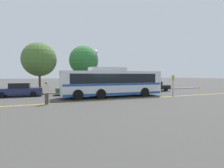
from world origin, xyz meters
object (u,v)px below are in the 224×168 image
object	(u,v)px
parked_car_0	(19,90)
pedestrian_0	(47,91)
parked_car_1	(75,89)
parked_car_3	(154,86)
bus_stop_sign	(173,82)
street_lamp	(96,60)
tree_1	(84,60)
tree_0	(39,59)
transit_bus	(112,82)
parked_car_2	(114,87)

from	to	relation	value
parked_car_0	pedestrian_0	distance (m)	7.09
parked_car_1	parked_car_3	bearing A→B (deg)	91.97
bus_stop_sign	pedestrian_0	bearing A→B (deg)	-83.06
street_lamp	tree_1	world-z (taller)	tree_1
parked_car_0	tree_0	bearing A→B (deg)	-28.35
transit_bus	parked_car_0	bearing A→B (deg)	-111.72
parked_car_2	tree_0	size ratio (longest dim) A/B	0.62
transit_bus	tree_1	size ratio (longest dim) A/B	1.58
bus_stop_sign	transit_bus	bearing A→B (deg)	-98.06
tree_1	parked_car_0	bearing A→B (deg)	-145.18
parked_car_3	parked_car_1	bearing A→B (deg)	-90.72
transit_bus	parked_car_0	world-z (taller)	transit_bus
transit_bus	street_lamp	world-z (taller)	street_lamp
parked_car_1	parked_car_0	bearing A→B (deg)	-89.87
transit_bus	parked_car_3	xyz separation A→B (m)	(8.20, 3.68, -0.88)
transit_bus	tree_0	distance (m)	10.84
parked_car_0	tree_1	distance (m)	11.29
bus_stop_sign	tree_1	size ratio (longest dim) A/B	0.34
bus_stop_sign	parked_car_0	bearing A→B (deg)	-106.01
tree_1	parked_car_3	bearing A→B (deg)	-36.33
parked_car_2	pedestrian_0	xyz separation A→B (m)	(-8.65, -6.38, 0.32)
parked_car_1	tree_1	bearing A→B (deg)	160.21
transit_bus	pedestrian_0	bearing A→B (deg)	-67.68
transit_bus	bus_stop_sign	size ratio (longest dim) A/B	4.72
tree_0	parked_car_1	bearing A→B (deg)	-43.65
parked_car_2	tree_0	bearing A→B (deg)	-111.02
bus_stop_sign	parked_car_1	bearing A→B (deg)	-113.99
bus_stop_sign	tree_0	world-z (taller)	tree_0
bus_stop_sign	tree_1	bearing A→B (deg)	-143.43
parked_car_3	pedestrian_0	size ratio (longest dim) A/B	2.41
parked_car_3	pedestrian_0	distance (m)	16.13
parked_car_2	street_lamp	world-z (taller)	street_lamp
transit_bus	tree_0	xyz separation A→B (m)	(-7.20, 7.60, 2.81)
bus_stop_sign	street_lamp	distance (m)	10.80
parked_car_2	tree_0	world-z (taller)	tree_0
tree_0	tree_1	distance (m)	7.06
parked_car_1	parked_car_2	xyz separation A→B (m)	(5.20, 0.07, 0.04)
transit_bus	parked_car_1	size ratio (longest dim) A/B	2.40
transit_bus	bus_stop_sign	xyz separation A→B (m)	(7.22, -1.31, -0.10)
parked_car_3	tree_0	distance (m)	16.32
parked_car_2	tree_1	size ratio (longest dim) A/B	0.59
parked_car_1	bus_stop_sign	size ratio (longest dim) A/B	1.97
pedestrian_0	parked_car_2	bearing A→B (deg)	13.06
parked_car_2	parked_car_3	size ratio (longest dim) A/B	0.92
parked_car_3	street_lamp	world-z (taller)	street_lamp
tree_1	bus_stop_sign	bearing A→B (deg)	-55.65
parked_car_3	tree_1	world-z (taller)	tree_1
parked_car_2	parked_car_3	world-z (taller)	parked_car_2
pedestrian_0	tree_0	xyz separation A→B (m)	(-0.49, 10.06, 3.34)
parked_car_2	street_lamp	distance (m)	4.78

